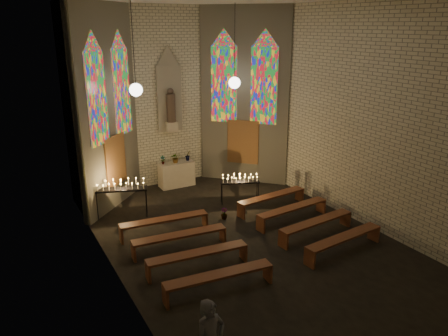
{
  "coord_description": "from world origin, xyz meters",
  "views": [
    {
      "loc": [
        -6.4,
        -10.1,
        6.28
      ],
      "look_at": [
        -0.11,
        1.27,
        1.99
      ],
      "focal_mm": 35.0,
      "sensor_mm": 36.0,
      "label": 1
    }
  ],
  "objects": [
    {
      "name": "room",
      "position": [
        -0.0,
        3.37,
        3.72
      ],
      "size": [
        8.22,
        12.43,
        7.0
      ],
      "color": "beige",
      "rests_on": "ground"
    },
    {
      "name": "floor",
      "position": [
        0.0,
        0.0,
        0.0
      ],
      "size": [
        12.0,
        12.0,
        0.0
      ],
      "primitive_type": "plane",
      "color": "black",
      "rests_on": "ground"
    },
    {
      "name": "votive_stand_right",
      "position": [
        1.32,
        2.67,
        0.89
      ],
      "size": [
        1.44,
        0.86,
        1.04
      ],
      "rotation": [
        0.0,
        0.0,
        -0.39
      ],
      "color": "black",
      "rests_on": "ground"
    },
    {
      "name": "pew_right_2",
      "position": [
        2.03,
        -0.76,
        0.43
      ],
      "size": [
        2.8,
        0.65,
        0.53
      ],
      "rotation": [
        0.0,
        0.0,
        0.1
      ],
      "color": "brown",
      "rests_on": "ground"
    },
    {
      "name": "flower_vase_right",
      "position": [
        0.54,
        5.48,
        1.21
      ],
      "size": [
        0.29,
        0.27,
        0.43
      ],
      "primitive_type": "imported",
      "rotation": [
        0.0,
        0.0,
        0.41
      ],
      "color": "#4C723F",
      "rests_on": "altar"
    },
    {
      "name": "pew_right_3",
      "position": [
        2.03,
        -1.96,
        0.43
      ],
      "size": [
        2.8,
        0.65,
        0.53
      ],
      "rotation": [
        0.0,
        0.0,
        0.1
      ],
      "color": "brown",
      "rests_on": "ground"
    },
    {
      "name": "flower_vase_left",
      "position": [
        -0.55,
        5.49,
        1.17
      ],
      "size": [
        0.21,
        0.16,
        0.35
      ],
      "primitive_type": "imported",
      "rotation": [
        0.0,
        0.0,
        -0.22
      ],
      "color": "#4C723F",
      "rests_on": "altar"
    },
    {
      "name": "pew_left_1",
      "position": [
        -2.03,
        0.44,
        0.43
      ],
      "size": [
        2.8,
        0.65,
        0.53
      ],
      "rotation": [
        0.0,
        0.0,
        -0.1
      ],
      "color": "brown",
      "rests_on": "ground"
    },
    {
      "name": "altar",
      "position": [
        0.0,
        5.45,
        0.5
      ],
      "size": [
        1.4,
        0.6,
        1.0
      ],
      "primitive_type": "cube",
      "color": "beige",
      "rests_on": "ground"
    },
    {
      "name": "aisle_flower_pot",
      "position": [
        0.14,
        1.72,
        0.2
      ],
      "size": [
        0.23,
        0.23,
        0.39
      ],
      "primitive_type": "imported",
      "rotation": [
        0.0,
        0.0,
        -0.04
      ],
      "color": "#4C723F",
      "rests_on": "ground"
    },
    {
      "name": "pew_right_0",
      "position": [
        2.03,
        1.64,
        0.43
      ],
      "size": [
        2.8,
        0.65,
        0.53
      ],
      "rotation": [
        0.0,
        0.0,
        0.1
      ],
      "color": "brown",
      "rests_on": "ground"
    },
    {
      "name": "pew_left_2",
      "position": [
        -2.03,
        -0.76,
        0.43
      ],
      "size": [
        2.8,
        0.65,
        0.53
      ],
      "rotation": [
        0.0,
        0.0,
        -0.1
      ],
      "color": "brown",
      "rests_on": "ground"
    },
    {
      "name": "pew_right_1",
      "position": [
        2.03,
        0.44,
        0.43
      ],
      "size": [
        2.8,
        0.65,
        0.53
      ],
      "rotation": [
        0.0,
        0.0,
        0.1
      ],
      "color": "brown",
      "rests_on": "ground"
    },
    {
      "name": "votive_stand_left",
      "position": [
        -2.79,
        3.58,
        1.09
      ],
      "size": [
        1.76,
        0.99,
        1.27
      ],
      "rotation": [
        0.0,
        0.0,
        -0.36
      ],
      "color": "black",
      "rests_on": "ground"
    },
    {
      "name": "flower_vase_center",
      "position": [
        -0.02,
        5.42,
        1.21
      ],
      "size": [
        0.47,
        0.44,
        0.42
      ],
      "primitive_type": "imported",
      "rotation": [
        0.0,
        0.0,
        -0.36
      ],
      "color": "#4C723F",
      "rests_on": "altar"
    },
    {
      "name": "pew_left_3",
      "position": [
        -2.03,
        -1.96,
        0.43
      ],
      "size": [
        2.8,
        0.65,
        0.53
      ],
      "rotation": [
        0.0,
        0.0,
        -0.1
      ],
      "color": "brown",
      "rests_on": "ground"
    },
    {
      "name": "pew_left_0",
      "position": [
        -2.03,
        1.64,
        0.43
      ],
      "size": [
        2.8,
        0.65,
        0.53
      ],
      "rotation": [
        0.0,
        0.0,
        -0.1
      ],
      "color": "brown",
      "rests_on": "ground"
    }
  ]
}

